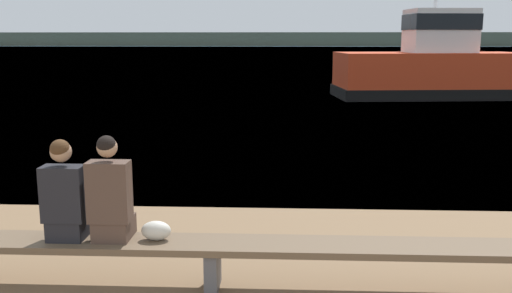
% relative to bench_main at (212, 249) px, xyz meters
% --- Properties ---
extents(water_surface, '(240.00, 240.00, 0.00)m').
position_rel_bench_main_xyz_m(water_surface, '(-0.01, 122.66, -0.40)').
color(water_surface, teal).
rests_on(water_surface, ground).
extents(far_shoreline, '(600.00, 12.00, 4.02)m').
position_rel_bench_main_xyz_m(far_shoreline, '(-0.01, 173.18, 1.61)').
color(far_shoreline, '#424738').
rests_on(far_shoreline, ground).
extents(bench_main, '(8.77, 0.49, 0.47)m').
position_rel_bench_main_xyz_m(bench_main, '(0.00, 0.00, 0.00)').
color(bench_main, brown).
rests_on(bench_main, ground).
extents(person_left, '(0.39, 0.40, 0.98)m').
position_rel_bench_main_xyz_m(person_left, '(-1.40, 0.01, 0.49)').
color(person_left, black).
rests_on(person_left, bench_main).
extents(person_right, '(0.39, 0.40, 1.02)m').
position_rel_bench_main_xyz_m(person_right, '(-0.96, 0.01, 0.51)').
color(person_right, '#4C382D').
rests_on(person_right, bench_main).
extents(shopping_bag, '(0.29, 0.17, 0.19)m').
position_rel_bench_main_xyz_m(shopping_bag, '(-0.54, 0.03, 0.17)').
color(shopping_bag, beige).
rests_on(shopping_bag, bench_main).
extents(tugboat_red, '(7.71, 3.90, 6.38)m').
position_rel_bench_main_xyz_m(tugboat_red, '(6.61, 18.35, 0.72)').
color(tugboat_red, red).
rests_on(tugboat_red, water_surface).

